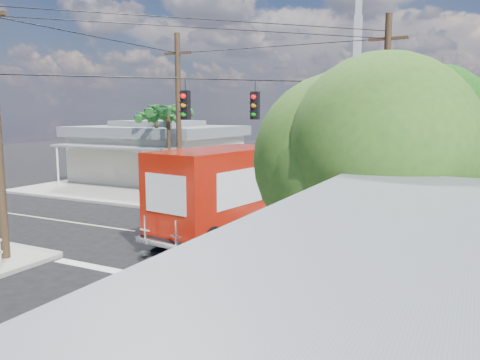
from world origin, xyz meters
The scene contains 12 objects.
ground centered at (0.00, 0.00, 0.00)m, with size 120.00×120.00×0.00m, color black.
sidewalk_nw centered at (-10.88, 10.88, 0.07)m, with size 14.12×14.12×0.14m.
road_markings centered at (0.00, -1.47, 0.01)m, with size 32.00×32.00×0.01m.
building_nw centered at (-12.00, 12.46, 2.22)m, with size 10.80×10.20×4.30m.
radio_tower centered at (0.50, 20.00, 5.64)m, with size 0.80×0.80×17.00m.
tree_ne_front centered at (7.21, 6.76, 4.77)m, with size 4.21×4.14×6.66m.
tree_se centered at (7.01, -7.24, 4.04)m, with size 3.67×3.54×5.62m.
palm_nw_front centered at (-7.50, 7.50, 5.04)m, with size 3.01×3.08×5.59m.
palm_nw_back centered at (-9.50, 9.00, 4.67)m, with size 3.01×3.08×5.19m.
utility_poles centered at (-1.58, 1.60, 4.67)m, with size 12.00×10.68×9.00m.
vending_boxes centered at (6.50, 6.20, 0.69)m, with size 1.90×0.50×1.10m.
delivery_truck centered at (0.01, 1.20, 1.83)m, with size 3.69×8.58×3.60m.
Camera 1 is at (8.72, -15.22, 4.96)m, focal length 35.00 mm.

